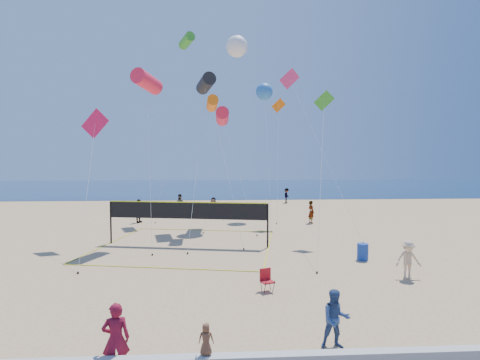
{
  "coord_description": "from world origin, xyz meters",
  "views": [
    {
      "loc": [
        -0.31,
        -11.56,
        5.18
      ],
      "look_at": [
        0.49,
        2.0,
        4.47
      ],
      "focal_mm": 28.0,
      "sensor_mm": 36.0,
      "label": 1
    }
  ],
  "objects": [
    {
      "name": "camp_chair",
      "position": [
        1.59,
        2.95,
        0.49
      ],
      "size": [
        0.59,
        0.69,
        0.98
      ],
      "rotation": [
        0.0,
        0.0,
        0.34
      ],
      "color": "#B0141C",
      "rests_on": "ground"
    },
    {
      "name": "ground",
      "position": [
        0.0,
        0.0,
        0.0
      ],
      "size": [
        120.0,
        120.0,
        0.0
      ],
      "primitive_type": "plane",
      "color": "tan",
      "rests_on": "ground"
    },
    {
      "name": "far_person_1",
      "position": [
        -0.76,
        22.68,
        0.9
      ],
      "size": [
        1.72,
        1.22,
        1.79
      ],
      "primitive_type": "imported",
      "rotation": [
        0.0,
        0.0,
        -0.46
      ],
      "color": "gray",
      "rests_on": "ground"
    },
    {
      "name": "kite_0",
      "position": [
        -4.76,
        12.57,
        10.13
      ],
      "size": [
        1.78,
        5.11,
        10.79
      ],
      "rotation": [
        0.0,
        0.0,
        -0.35
      ],
      "color": "#F7213F",
      "rests_on": "ground"
    },
    {
      "name": "woman",
      "position": [
        -2.77,
        -2.65,
        0.89
      ],
      "size": [
        0.72,
        0.55,
        1.78
      ],
      "primitive_type": "imported",
      "rotation": [
        0.0,
        0.0,
        3.34
      ],
      "color": "maroon",
      "rests_on": "ground"
    },
    {
      "name": "kite_1",
      "position": [
        -1.23,
        17.92,
        11.15
      ],
      "size": [
        1.68,
        10.3,
        11.83
      ],
      "rotation": [
        0.0,
        0.0,
        0.27
      ],
      "color": "black",
      "rests_on": "ground"
    },
    {
      "name": "volleyball_net",
      "position": [
        -2.2,
        11.15,
        1.85
      ],
      "size": [
        11.62,
        11.5,
        2.67
      ],
      "rotation": [
        0.0,
        0.0,
        -0.18
      ],
      "color": "black",
      "rests_on": "ground"
    },
    {
      "name": "toddler",
      "position": [
        -0.6,
        -2.94,
        0.97
      ],
      "size": [
        0.39,
        0.27,
        0.75
      ],
      "primitive_type": "imported",
      "rotation": [
        0.0,
        0.0,
        3.05
      ],
      "color": "brown",
      "rests_on": "seawall"
    },
    {
      "name": "trash_barrel",
      "position": [
        7.2,
        7.25,
        0.43
      ],
      "size": [
        0.73,
        0.73,
        0.85
      ],
      "primitive_type": "cylinder",
      "rotation": [
        0.0,
        0.0,
        -0.36
      ],
      "color": "#173A99",
      "rests_on": "ground"
    },
    {
      "name": "far_person_2",
      "position": [
        7.36,
        18.71,
        0.93
      ],
      "size": [
        0.63,
        0.78,
        1.85
      ],
      "primitive_type": "imported",
      "rotation": [
        0.0,
        0.0,
        1.89
      ],
      "color": "gray",
      "rests_on": "ground"
    },
    {
      "name": "kite_9",
      "position": [
        5.59,
        24.84,
        9.77
      ],
      "size": [
        2.01,
        7.1,
        11.33
      ],
      "rotation": [
        0.0,
        0.0,
        0.28
      ],
      "color": "orange",
      "rests_on": "ground"
    },
    {
      "name": "bystander_a",
      "position": [
        2.92,
        -1.65,
        0.81
      ],
      "size": [
        0.83,
        0.66,
        1.62
      ],
      "primitive_type": "imported",
      "rotation": [
        0.0,
        0.0,
        -0.06
      ],
      "color": "#334D80",
      "rests_on": "ground"
    },
    {
      "name": "kite_7",
      "position": [
        3.98,
        23.13,
        11.52
      ],
      "size": [
        2.05,
        9.38,
        12.31
      ],
      "rotation": [
        0.0,
        0.0,
        0.42
      ],
      "color": "blue",
      "rests_on": "ground"
    },
    {
      "name": "kite_8",
      "position": [
        -3.1,
        23.07,
        15.97
      ],
      "size": [
        3.26,
        4.94,
        16.57
      ],
      "rotation": [
        0.0,
        0.0,
        0.43
      ],
      "color": "green",
      "rests_on": "ground"
    },
    {
      "name": "kite_6",
      "position": [
        1.28,
        19.93,
        14.62
      ],
      "size": [
        3.66,
        6.18,
        15.5
      ],
      "rotation": [
        0.0,
        0.0,
        -0.1
      ],
      "color": "white",
      "rests_on": "ground"
    },
    {
      "name": "far_person_3",
      "position": [
        -4.04,
        25.43,
        0.92
      ],
      "size": [
        1.03,
        0.89,
        1.85
      ],
      "primitive_type": "imported",
      "rotation": [
        0.0,
        0.0,
        -0.23
      ],
      "color": "gray",
      "rests_on": "ground"
    },
    {
      "name": "bystander_b",
      "position": [
        8.02,
        4.18,
        0.83
      ],
      "size": [
        1.13,
        0.72,
        1.67
      ],
      "primitive_type": "imported",
      "rotation": [
        0.0,
        0.0,
        -0.1
      ],
      "color": "beige",
      "rests_on": "ground"
    },
    {
      "name": "kite_4",
      "position": [
        6.45,
        12.19,
        8.32
      ],
      "size": [
        3.19,
        8.01,
        9.79
      ],
      "rotation": [
        0.0,
        0.0,
        -0.02
      ],
      "color": "green",
      "rests_on": "ground"
    },
    {
      "name": "far_person_0",
      "position": [
        -6.93,
        19.78,
        0.97
      ],
      "size": [
        0.98,
        1.23,
        1.95
      ],
      "primitive_type": "imported",
      "rotation": [
        0.0,
        0.0,
        1.05
      ],
      "color": "gray",
      "rests_on": "ground"
    },
    {
      "name": "kite_5",
      "position": [
        5.93,
        19.55,
        11.34
      ],
      "size": [
        3.88,
        9.34,
        12.97
      ],
      "rotation": [
        0.0,
        0.0,
        0.31
      ],
      "color": "#EE3771",
      "rests_on": "ground"
    },
    {
      "name": "kite_3",
      "position": [
        -7.94,
        12.2,
        7.17
      ],
      "size": [
        2.26,
        7.09,
        8.43
      ],
      "rotation": [
        0.0,
        0.0,
        -0.04
      ],
      "color": "#CC154D",
      "rests_on": "ground"
    },
    {
      "name": "far_person_4",
      "position": [
        8.03,
        33.34,
        0.9
      ],
      "size": [
        1.13,
        1.34,
        1.8
      ],
      "primitive_type": "imported",
      "rotation": [
        0.0,
        0.0,
        1.09
      ],
      "color": "gray",
      "rests_on": "ground"
    },
    {
      "name": "kite_10",
      "position": [
        0.05,
        18.88,
        8.73
      ],
      "size": [
        2.86,
        6.47,
        9.41
      ],
      "rotation": [
        0.0,
        0.0,
        -0.0
      ],
      "color": "#F7213F",
      "rests_on": "ground"
    },
    {
      "name": "kite_2",
      "position": [
        -0.71,
        15.79,
        9.29
      ],
      "size": [
        2.39,
        7.02,
        9.82
      ],
      "rotation": [
        0.0,
        0.0,
        0.08
      ],
      "color": "orange",
      "rests_on": "ground"
    },
    {
      "name": "ocean",
      "position": [
        0.0,
        62.0,
        0.01
      ],
      "size": [
        140.0,
        50.0,
        0.03
      ],
      "primitive_type": "cube",
      "color": "#10294E",
      "rests_on": "ground"
    }
  ]
}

